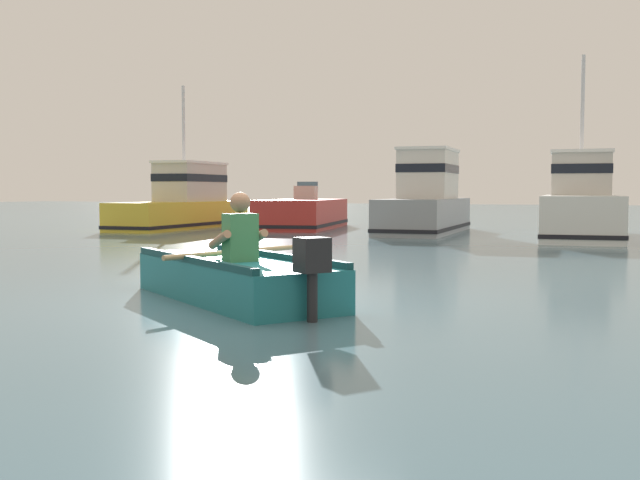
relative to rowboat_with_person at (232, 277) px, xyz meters
name	(u,v)px	position (x,y,z in m)	size (l,w,h in m)	color
ground_plane	(269,299)	(0.38, 0.16, -0.25)	(120.00, 120.00, 0.00)	slate
rowboat_with_person	(232,277)	(0.00, 0.00, 0.00)	(3.34, 2.69, 1.19)	#1E727A
moored_boat_yellow	(185,203)	(-9.59, 13.60, 0.54)	(2.04, 6.54, 4.56)	gold
moored_boat_red	(303,214)	(-5.98, 14.90, 0.19)	(3.03, 5.53, 1.50)	#B72D28
moored_boat_grey	(426,202)	(-1.69, 14.07, 0.64)	(2.16, 5.61, 2.44)	gray
moored_boat_white	(580,205)	(2.58, 13.59, 0.59)	(2.50, 6.82, 4.69)	white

